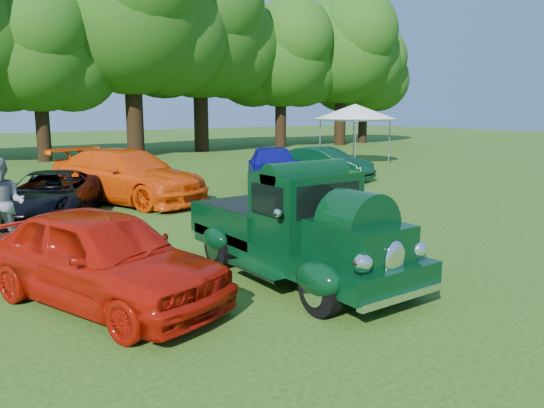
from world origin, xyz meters
TOP-DOWN VIEW (x-y plane):
  - ground at (0.00, 0.00)m, footprint 120.00×120.00m
  - hero_pickup at (0.75, -0.09)m, footprint 2.19×4.71m
  - red_convertible at (-2.38, 0.57)m, footprint 3.03×4.54m
  - back_car_black at (-1.49, 7.53)m, footprint 3.89×4.85m
  - back_car_orange at (1.07, 8.78)m, footprint 4.13×6.00m
  - back_car_blue at (6.53, 8.71)m, footprint 3.92×4.79m
  - back_car_green at (9.32, 9.10)m, footprint 2.57×4.21m
  - spectator_grey at (-3.03, 4.82)m, footprint 1.15×1.08m
  - canopy_tent at (14.69, 12.91)m, footprint 4.23×4.23m

SIDE VIEW (x-z plane):
  - ground at x=0.00m, z-range 0.00..0.00m
  - back_car_black at x=-1.49m, z-range 0.00..1.23m
  - back_car_green at x=9.32m, z-range 0.00..1.31m
  - red_convertible at x=-2.38m, z-range 0.00..1.44m
  - back_car_blue at x=6.53m, z-range 0.00..1.54m
  - hero_pickup at x=0.75m, z-range -0.12..1.72m
  - back_car_orange at x=1.07m, z-range 0.00..1.61m
  - spectator_grey at x=-3.03m, z-range 0.00..1.89m
  - canopy_tent at x=14.69m, z-range 1.13..4.18m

